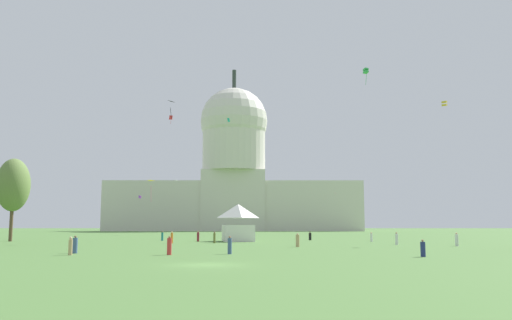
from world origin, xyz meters
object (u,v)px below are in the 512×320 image
at_px(event_tent, 238,222).
at_px(person_maroon_mid_left, 198,237).
at_px(person_teal_mid_right, 162,236).
at_px(person_denim_near_tree_east, 75,245).
at_px(kite_red_mid, 171,118).
at_px(person_denim_lawn_far_left, 230,246).
at_px(kite_violet_low, 140,197).
at_px(kite_yellow_low, 150,184).
at_px(kite_pink_low, 337,194).
at_px(kite_gold_mid, 444,104).
at_px(kite_turquoise_mid, 229,120).
at_px(kite_white_mid, 175,182).
at_px(kite_black_mid, 169,104).
at_px(kite_green_mid, 366,71).
at_px(person_white_aisle_center, 397,239).
at_px(person_olive_front_right, 214,238).
at_px(tree_west_near, 13,185).
at_px(person_red_back_right, 169,246).
at_px(capitol_building, 234,173).
at_px(person_white_back_center, 371,237).
at_px(person_black_mid_center, 310,236).
at_px(person_white_edge_east, 457,240).
at_px(person_tan_front_left, 298,241).
at_px(person_navy_deep_crowd, 423,249).
at_px(person_tan_near_tree_west, 70,247).
at_px(person_orange_lawn_far_right, 172,238).

distance_m(event_tent, person_maroon_mid_left, 6.95).
bearing_deg(person_teal_mid_right, event_tent, -83.75).
distance_m(person_denim_near_tree_east, kite_red_mid, 107.33).
bearing_deg(person_denim_lawn_far_left, kite_violet_low, 90.33).
distance_m(kite_yellow_low, kite_pink_low, 94.04).
height_order(kite_gold_mid, kite_turquoise_mid, kite_turquoise_mid).
bearing_deg(kite_white_mid, kite_black_mid, 36.18).
bearing_deg(kite_turquoise_mid, kite_green_mid, -166.50).
distance_m(event_tent, kite_yellow_low, 19.40).
bearing_deg(person_white_aisle_center, kite_white_mid, 65.88).
distance_m(person_maroon_mid_left, person_olive_front_right, 8.67).
height_order(tree_west_near, kite_pink_low, tree_west_near).
bearing_deg(person_white_aisle_center, person_denim_lawn_far_left, -179.60).
bearing_deg(person_red_back_right, capitol_building, -159.33).
distance_m(kite_red_mid, kite_turquoise_mid, 17.68).
bearing_deg(person_white_back_center, person_denim_lawn_far_left, 32.14).
distance_m(person_red_back_right, kite_pink_low, 134.11).
bearing_deg(person_black_mid_center, kite_white_mid, -11.35).
xyz_separation_m(person_white_edge_east, person_teal_mid_right, (-41.50, 23.52, -0.04)).
bearing_deg(kite_white_mid, person_white_aisle_center, 50.14).
distance_m(capitol_building, person_olive_front_right, 155.91).
xyz_separation_m(person_black_mid_center, kite_pink_low, (18.29, 83.16, 12.31)).
height_order(person_olive_front_right, kite_black_mid, kite_black_mid).
xyz_separation_m(person_tan_front_left, kite_gold_mid, (22.85, 10.67, 19.75)).
bearing_deg(person_white_edge_east, kite_black_mid, 16.04).
xyz_separation_m(person_black_mid_center, kite_black_mid, (-23.96, -8.40, 21.94)).
height_order(person_black_mid_center, kite_violet_low, kite_violet_low).
xyz_separation_m(person_navy_deep_crowd, kite_turquoise_mid, (-21.75, 112.72, 34.00)).
relative_size(person_red_back_right, person_tan_near_tree_west, 1.04).
bearing_deg(kite_green_mid, person_maroon_mid_left, 3.64).
distance_m(person_maroon_mid_left, person_white_back_center, 28.00).
distance_m(kite_black_mid, kite_pink_low, 101.30).
xyz_separation_m(person_white_aisle_center, person_red_back_right, (-27.13, -24.05, -0.01)).
bearing_deg(kite_white_mid, person_orange_lawn_far_right, 36.65).
height_order(kite_white_mid, kite_gold_mid, kite_gold_mid).
xyz_separation_m(person_orange_lawn_far_right, person_white_back_center, (30.85, 7.22, -0.10)).
distance_m(person_teal_mid_right, person_denim_lawn_far_left, 43.72).
bearing_deg(capitol_building, person_navy_deep_crowd, -83.07).
distance_m(kite_gold_mid, kite_green_mid, 29.66).
relative_size(kite_red_mid, kite_gold_mid, 2.73).
relative_size(person_denim_lawn_far_left, kite_violet_low, 1.58).
relative_size(person_white_back_center, kite_green_mid, 0.44).
distance_m(person_black_mid_center, kite_turquoise_mid, 74.72).
bearing_deg(kite_yellow_low, person_orange_lawn_far_right, 74.28).
height_order(event_tent, kite_violet_low, kite_violet_low).
relative_size(event_tent, person_olive_front_right, 4.26).
distance_m(person_orange_lawn_far_right, person_red_back_right, 29.79).
xyz_separation_m(person_tan_near_tree_west, kite_white_mid, (-12.36, 145.05, 17.80)).
height_order(person_red_back_right, person_olive_front_right, person_olive_front_right).
relative_size(person_maroon_mid_left, kite_violet_low, 1.65).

